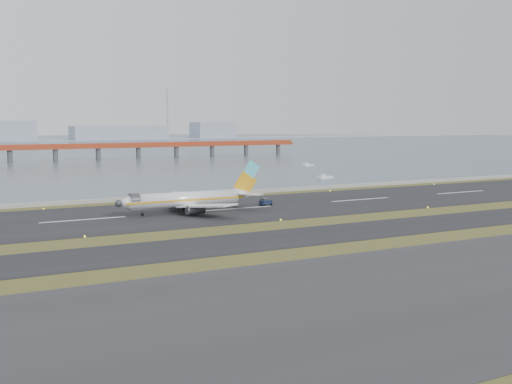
# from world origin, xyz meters

# --- Properties ---
(ground) EXTENTS (1000.00, 1000.00, 0.00)m
(ground) POSITION_xyz_m (0.00, 0.00, 0.00)
(ground) COLOR #3B4719
(ground) RESTS_ON ground
(apron_strip) EXTENTS (1000.00, 50.00, 0.10)m
(apron_strip) POSITION_xyz_m (0.00, -55.00, 0.05)
(apron_strip) COLOR #29292B
(apron_strip) RESTS_ON ground
(taxiway_strip) EXTENTS (1000.00, 18.00, 0.10)m
(taxiway_strip) POSITION_xyz_m (0.00, -12.00, 0.05)
(taxiway_strip) COLOR black
(taxiway_strip) RESTS_ON ground
(runway_strip) EXTENTS (1000.00, 45.00, 0.10)m
(runway_strip) POSITION_xyz_m (0.00, 30.00, 0.05)
(runway_strip) COLOR black
(runway_strip) RESTS_ON ground
(seawall) EXTENTS (1000.00, 2.50, 1.00)m
(seawall) POSITION_xyz_m (0.00, 60.00, 0.50)
(seawall) COLOR gray
(seawall) RESTS_ON ground
(bay_water) EXTENTS (1400.00, 800.00, 1.30)m
(bay_water) POSITION_xyz_m (0.00, 460.00, 0.00)
(bay_water) COLOR #455863
(bay_water) RESTS_ON ground
(red_pier) EXTENTS (260.00, 5.00, 10.20)m
(red_pier) POSITION_xyz_m (20.00, 250.00, 7.28)
(red_pier) COLOR #9E371B
(red_pier) RESTS_ON ground
(far_shoreline) EXTENTS (1400.00, 80.00, 60.50)m
(far_shoreline) POSITION_xyz_m (13.62, 620.00, 6.07)
(far_shoreline) COLOR #98A2B4
(far_shoreline) RESTS_ON ground
(airliner) EXTENTS (38.52, 32.89, 12.80)m
(airliner) POSITION_xyz_m (-13.55, 29.18, 3.46)
(airliner) COLOR white
(airliner) RESTS_ON ground
(pushback_tug) EXTENTS (3.68, 2.65, 2.13)m
(pushback_tug) POSITION_xyz_m (9.44, 31.78, 1.03)
(pushback_tug) COLOR #131D35
(pushback_tug) RESTS_ON ground
(workboat_near) EXTENTS (8.26, 4.66, 1.91)m
(workboat_near) POSITION_xyz_m (68.56, 90.22, 0.61)
(workboat_near) COLOR silver
(workboat_near) RESTS_ON ground
(workboat_far) EXTENTS (7.97, 4.95, 1.85)m
(workboat_far) POSITION_xyz_m (99.42, 150.70, 0.59)
(workboat_far) COLOR silver
(workboat_far) RESTS_ON ground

